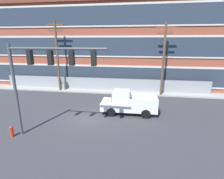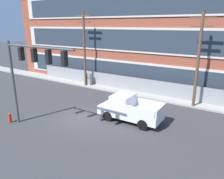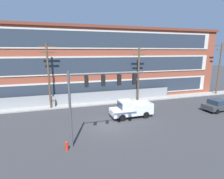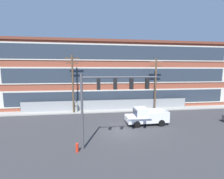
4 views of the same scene
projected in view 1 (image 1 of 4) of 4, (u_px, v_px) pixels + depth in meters
ground_plane at (87, 118)px, 15.01m from camera, size 160.00×160.00×0.00m
sidewalk_building_side at (105, 91)px, 22.88m from camera, size 80.00×2.00×0.16m
brick_mill_building at (124, 45)px, 26.32m from camera, size 42.49×9.61×11.51m
chain_link_fence at (102, 84)px, 23.15m from camera, size 27.18×0.06×1.75m
traffic_signal_mast at (43, 69)px, 10.94m from camera, size 6.36×0.43×6.30m
pickup_truck_white at (128, 103)px, 15.95m from camera, size 5.08×2.23×2.06m
utility_pole_near_corner at (57, 54)px, 21.88m from camera, size 2.14×0.26×8.83m
utility_pole_midblock at (164, 57)px, 19.90m from camera, size 2.16×0.26×8.43m
electrical_cabinet at (62, 85)px, 23.28m from camera, size 0.66×0.46×1.60m
fire_hydrant at (12, 132)px, 12.08m from camera, size 0.24×0.24×0.78m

